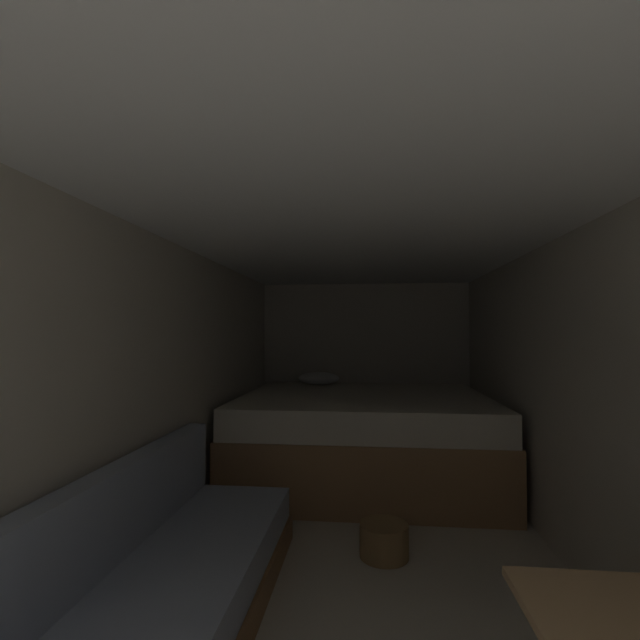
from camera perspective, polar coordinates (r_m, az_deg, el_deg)
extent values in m
plane|color=beige|center=(3.07, 5.14, -28.99)|extent=(7.58, 7.58, 0.00)
cube|color=beige|center=(5.55, 5.61, -5.82)|extent=(2.56, 0.05, 2.01)
cube|color=beige|center=(3.05, -19.59, -9.21)|extent=(0.05, 5.58, 2.01)
cube|color=beige|center=(3.00, 30.12, -9.19)|extent=(0.05, 5.58, 2.01)
cube|color=white|center=(2.79, 5.03, 11.23)|extent=(2.56, 5.58, 0.05)
cube|color=#9E7247|center=(4.58, 5.51, -15.89)|extent=(2.34, 2.04, 0.56)
cube|color=beige|center=(4.50, 5.49, -10.86)|extent=(2.30, 2.00, 0.26)
ellipsoid|color=white|center=(5.30, -0.17, -7.29)|extent=(0.47, 0.35, 0.14)
cube|color=#99A3B7|center=(2.31, -20.71, -31.53)|extent=(0.70, 2.63, 0.19)
cube|color=#99A3B7|center=(2.32, -28.03, -22.92)|extent=(0.12, 2.63, 0.42)
cylinder|color=olive|center=(3.21, 8.03, -25.62)|extent=(0.31, 0.31, 0.21)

